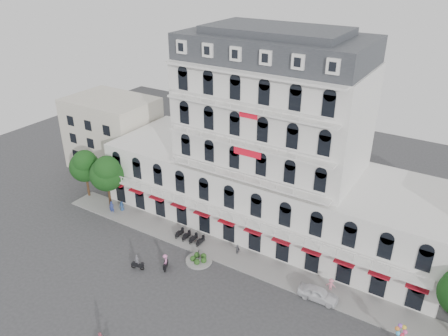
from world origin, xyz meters
TOP-DOWN VIEW (x-y plane):
  - ground at (0.00, 0.00)m, footprint 120.00×120.00m
  - sidewalk at (0.00, 9.00)m, footprint 53.00×4.00m
  - main_building at (0.00, 18.00)m, footprint 45.00×15.00m
  - flank_building_west at (-30.00, 20.00)m, footprint 14.00×10.00m
  - traffic_island at (-3.00, 6.00)m, footprint 3.20×3.20m
  - parked_scooter_row at (-6.35, 8.80)m, footprint 4.40×1.80m
  - tree_west_outer at (-25.95, 9.98)m, footprint 4.50×4.48m
  - tree_west_inner at (-20.95, 9.48)m, footprint 4.76×4.76m
  - parked_car at (11.35, 7.53)m, footprint 4.39×1.92m
  - rider_west at (-8.27, 1.08)m, footprint 1.67×0.73m
  - rider_center at (-5.52, 2.87)m, footprint 1.00×1.56m
  - pedestrian_left at (-18.75, 9.50)m, footprint 0.92×0.84m
  - pedestrian_mid at (0.30, 9.50)m, footprint 0.94×0.58m
  - pedestrian_right at (12.05, 9.50)m, footprint 1.09×0.74m
  - pedestrian_far at (-19.55, 8.35)m, footprint 0.82×0.70m

SIDE VIEW (x-z plane):
  - ground at x=0.00m, z-range 0.00..0.00m
  - parked_scooter_row at x=-6.35m, z-range -0.55..0.55m
  - sidewalk at x=0.00m, z-range 0.00..0.16m
  - traffic_island at x=-3.00m, z-range -0.54..1.06m
  - parked_car at x=11.35m, z-range 0.00..1.47m
  - pedestrian_mid at x=0.30m, z-range 0.00..1.49m
  - pedestrian_right at x=12.05m, z-range 0.00..1.57m
  - pedestrian_left at x=-18.75m, z-range 0.00..1.58m
  - rider_west at x=-8.27m, z-range -0.13..1.87m
  - pedestrian_far at x=-19.55m, z-range 0.00..1.89m
  - rider_center at x=-5.52m, z-range 0.04..2.04m
  - tree_west_outer at x=-25.95m, z-range 1.47..9.23m
  - tree_west_inner at x=-20.95m, z-range 1.56..9.81m
  - flank_building_west at x=-30.00m, z-range 0.00..12.00m
  - main_building at x=0.00m, z-range -2.94..22.86m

